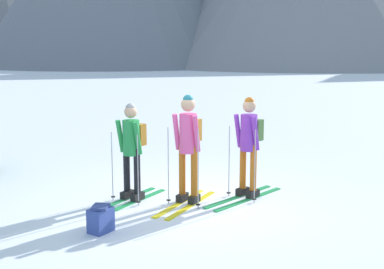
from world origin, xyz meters
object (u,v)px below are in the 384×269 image
object	(u,v)px
skier_in_purple	(249,142)
backpack_on_snow_front	(101,219)
skier_in_pink	(188,142)
skier_in_green	(132,147)

from	to	relation	value
skier_in_purple	backpack_on_snow_front	world-z (taller)	skier_in_purple
skier_in_pink	backpack_on_snow_front	size ratio (longest dim) A/B	4.54
skier_in_green	backpack_on_snow_front	distance (m)	1.68
skier_in_green	skier_in_purple	xyz separation A→B (m)	(1.93, 0.35, 0.05)
backpack_on_snow_front	skier_in_purple	bearing A→B (deg)	42.00
skier_in_pink	backpack_on_snow_front	bearing A→B (deg)	-126.93
skier_in_purple	backpack_on_snow_front	xyz separation A→B (m)	(-2.06, -1.86, -0.78)
skier_in_green	skier_in_pink	distance (m)	0.96
skier_in_green	skier_in_pink	xyz separation A→B (m)	(0.95, -0.07, 0.11)
skier_in_purple	backpack_on_snow_front	distance (m)	2.88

